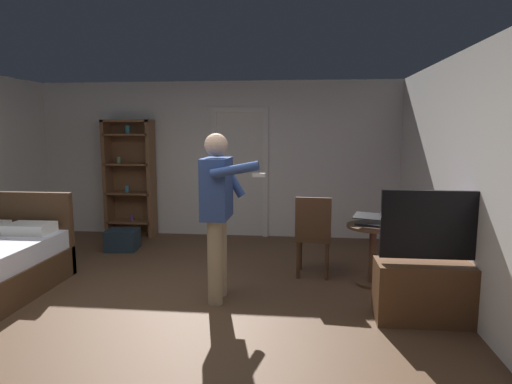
# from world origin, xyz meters

# --- Properties ---
(ground_plane) EXTENTS (7.23, 7.23, 0.00)m
(ground_plane) POSITION_xyz_m (0.00, 0.00, 0.00)
(ground_plane) COLOR brown
(wall_back) EXTENTS (6.20, 0.12, 2.55)m
(wall_back) POSITION_xyz_m (0.00, 3.35, 1.28)
(wall_back) COLOR silver
(wall_back) RESTS_ON ground_plane
(wall_right) EXTENTS (0.12, 6.81, 2.55)m
(wall_right) POSITION_xyz_m (3.04, 0.00, 1.28)
(wall_right) COLOR silver
(wall_right) RESTS_ON ground_plane
(doorway_frame) EXTENTS (0.93, 0.08, 2.13)m
(doorway_frame) POSITION_xyz_m (0.39, 3.27, 1.22)
(doorway_frame) COLOR white
(doorway_frame) RESTS_ON ground_plane
(bookshelf) EXTENTS (0.81, 0.32, 1.93)m
(bookshelf) POSITION_xyz_m (-1.43, 3.12, 1.04)
(bookshelf) COLOR brown
(bookshelf) RESTS_ON ground_plane
(tv_flatscreen) EXTENTS (1.12, 0.40, 1.24)m
(tv_flatscreen) POSITION_xyz_m (2.68, 0.15, 0.37)
(tv_flatscreen) COLOR brown
(tv_flatscreen) RESTS_ON ground_plane
(side_table) EXTENTS (0.60, 0.60, 0.70)m
(side_table) POSITION_xyz_m (2.23, 1.10, 0.47)
(side_table) COLOR #4C331E
(side_table) RESTS_ON ground_plane
(laptop) EXTENTS (0.42, 0.42, 0.15)m
(laptop) POSITION_xyz_m (2.19, 1.06, 0.75)
(laptop) COLOR black
(laptop) RESTS_ON side_table
(bottle_on_table) EXTENTS (0.06, 0.06, 0.28)m
(bottle_on_table) POSITION_xyz_m (2.37, 1.02, 0.82)
(bottle_on_table) COLOR black
(bottle_on_table) RESTS_ON side_table
(wooden_chair) EXTENTS (0.45, 0.45, 0.99)m
(wooden_chair) POSITION_xyz_m (1.56, 1.30, 0.54)
(wooden_chair) COLOR #4C331E
(wooden_chair) RESTS_ON ground_plane
(person_blue_shirt) EXTENTS (0.65, 0.61, 1.74)m
(person_blue_shirt) POSITION_xyz_m (0.56, 0.47, 1.02)
(person_blue_shirt) COLOR tan
(person_blue_shirt) RESTS_ON ground_plane
(suitcase_dark) EXTENTS (0.49, 0.43, 0.30)m
(suitcase_dark) POSITION_xyz_m (-1.22, 2.22, 0.15)
(suitcase_dark) COLOR #1E2D38
(suitcase_dark) RESTS_ON ground_plane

